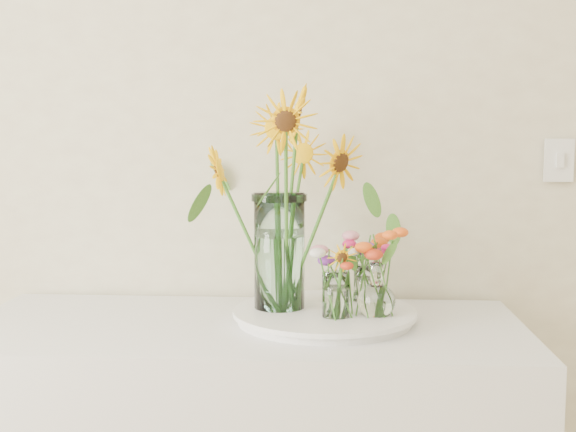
% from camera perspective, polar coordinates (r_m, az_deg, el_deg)
% --- Properties ---
extents(tray, '(0.44, 0.44, 0.02)m').
position_cam_1_polar(tray, '(1.84, 2.91, -7.94)').
color(tray, white).
rests_on(tray, counter).
extents(mason_jar, '(0.17, 0.17, 0.30)m').
position_cam_1_polar(mason_jar, '(1.83, -0.69, -2.81)').
color(mason_jar, '#C3F4E6').
rests_on(mason_jar, tray).
extents(sunflower_bouquet, '(0.87, 0.87, 0.57)m').
position_cam_1_polar(sunflower_bouquet, '(1.82, -0.70, 1.42)').
color(sunflower_bouquet, '#FFB705').
rests_on(sunflower_bouquet, tray).
extents(small_vase_a, '(0.07, 0.07, 0.11)m').
position_cam_1_polar(small_vase_a, '(1.76, 3.80, -6.29)').
color(small_vase_a, white).
rests_on(small_vase_a, tray).
extents(wildflower_posy_a, '(0.20, 0.20, 0.20)m').
position_cam_1_polar(wildflower_posy_a, '(1.75, 3.81, -4.85)').
color(wildflower_posy_a, '#F65915').
rests_on(wildflower_posy_a, tray).
extents(small_vase_b, '(0.12, 0.12, 0.14)m').
position_cam_1_polar(small_vase_b, '(1.78, 7.01, -5.83)').
color(small_vase_b, white).
rests_on(small_vase_b, tray).
extents(wildflower_posy_b, '(0.20, 0.20, 0.23)m').
position_cam_1_polar(wildflower_posy_b, '(1.77, 7.03, -4.40)').
color(wildflower_posy_b, '#F65915').
rests_on(wildflower_posy_b, tray).
extents(small_vase_c, '(0.07, 0.07, 0.10)m').
position_cam_1_polar(small_vase_c, '(1.94, 6.05, -5.39)').
color(small_vase_c, white).
rests_on(small_vase_c, tray).
extents(wildflower_posy_c, '(0.20, 0.20, 0.19)m').
position_cam_1_polar(wildflower_posy_c, '(1.93, 6.07, -4.08)').
color(wildflower_posy_c, '#F65915').
rests_on(wildflower_posy_c, tray).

